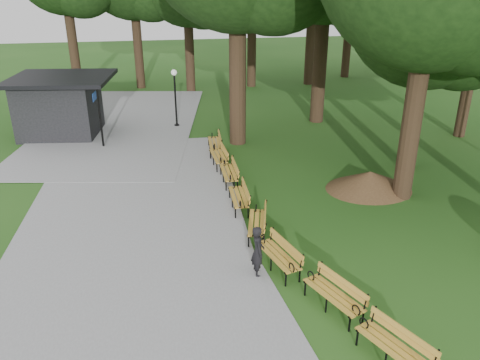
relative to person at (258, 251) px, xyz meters
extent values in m
plane|color=#1F4C15|center=(0.30, 1.37, -0.76)|extent=(100.00, 100.00, 0.00)
cube|color=gray|center=(-3.70, 4.37, -0.73)|extent=(12.00, 38.00, 0.06)
imported|color=black|center=(0.00, 0.00, 0.00)|extent=(0.38, 0.56, 1.53)
cylinder|color=black|center=(-1.43, 14.62, 0.66)|extent=(0.10, 0.10, 2.85)
sphere|color=white|center=(-1.43, 14.62, 2.19)|extent=(0.32, 0.32, 0.32)
cone|color=#47301C|center=(5.51, 4.89, -0.39)|extent=(2.85, 2.85, 0.75)
cylinder|color=black|center=(6.44, 4.05, 3.14)|extent=(0.70, 0.70, 7.81)
cylinder|color=black|center=(8.04, 6.57, 2.33)|extent=(0.60, 0.60, 6.18)
sphere|color=black|center=(8.04, 6.57, 5.99)|extent=(6.47, 6.47, 6.47)
cylinder|color=black|center=(1.40, 11.28, 3.54)|extent=(0.80, 0.80, 8.60)
cylinder|color=black|center=(6.46, 14.21, 3.25)|extent=(0.76, 0.76, 8.02)
cylinder|color=black|center=(12.91, 10.33, 2.62)|extent=(0.56, 0.56, 6.76)
camera|label=1|loc=(-2.49, -11.11, 7.10)|focal=35.99mm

